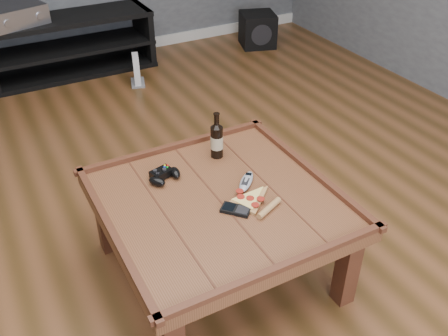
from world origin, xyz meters
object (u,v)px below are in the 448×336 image
pizza_slice (253,201)px  game_console (137,71)px  smartphone (236,210)px  subwoofer (258,30)px  game_controller (164,175)px  remote_control (246,181)px  media_console (71,46)px  coffee_table (219,210)px  av_receiver (14,15)px  beer_bottle (217,139)px

pizza_slice → game_console: bearing=59.6°
smartphone → subwoofer: smartphone is taller
pizza_slice → subwoofer: (1.66, 2.64, -0.30)m
game_controller → remote_control: game_controller is taller
pizza_slice → media_console: bearing=69.0°
game_controller → subwoofer: bearing=35.6°
coffee_table → av_receiver: av_receiver is taller
coffee_table → media_console: 2.75m
remote_control → av_receiver: 2.76m
beer_bottle → pizza_slice: bearing=-95.2°
coffee_table → av_receiver: (-0.40, 2.74, 0.19)m
beer_bottle → subwoofer: size_ratio=0.60×
game_controller → remote_control: bearing=-47.9°
remote_control → av_receiver: (-0.57, 2.70, 0.11)m
coffee_table → game_console: bearing=79.8°
smartphone → pizza_slice: bearing=-34.3°
av_receiver → game_console: (0.81, -0.49, -0.46)m
remote_control → game_console: bearing=128.1°
remote_control → subwoofer: size_ratio=0.39×
subwoofer → av_receiver: bearing=-167.4°
game_controller → beer_bottle: bearing=-3.2°
pizza_slice → remote_control: 0.15m
smartphone → remote_control: size_ratio=0.88×
subwoofer → game_console: (-1.37, -0.29, -0.05)m
beer_bottle → av_receiver: beer_bottle is taller
pizza_slice → subwoofer: 3.13m
beer_bottle → smartphone: beer_bottle is taller
pizza_slice → game_console: 2.39m
coffee_table → remote_control: size_ratio=6.60×
game_controller → game_console: 2.11m
pizza_slice → remote_control: pizza_slice is taller
pizza_slice → smartphone: bearing=164.4°
media_console → game_console: size_ratio=5.62×
remote_control → game_console: 2.25m
game_console → remote_control: bearing=-79.4°
beer_bottle → game_controller: size_ratio=1.40×
smartphone → subwoofer: (1.75, 2.66, -0.30)m
beer_bottle → smartphone: 0.45m
av_receiver → game_console: size_ratio=2.10×
subwoofer → game_console: subwoofer is taller
coffee_table → subwoofer: (1.78, 2.55, -0.23)m
pizza_slice → av_receiver: av_receiver is taller
av_receiver → game_console: bearing=-47.8°
subwoofer → beer_bottle: bearing=-108.3°
pizza_slice → av_receiver: bearing=76.9°
av_receiver → game_console: 1.05m
remote_control → av_receiver: av_receiver is taller
av_receiver → subwoofer: (2.18, -0.20, -0.42)m
media_console → smartphone: 2.86m
game_controller → av_receiver: (-0.25, 2.49, 0.10)m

